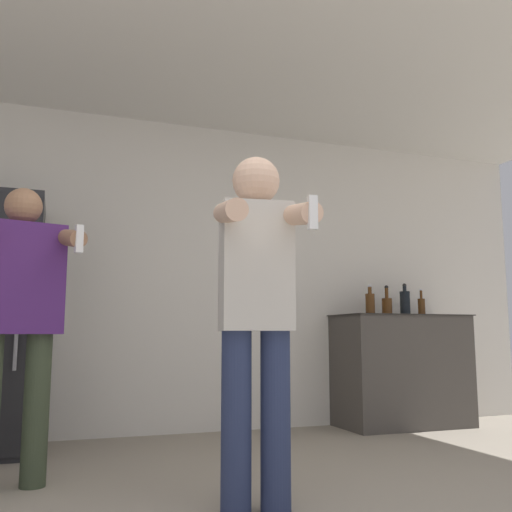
{
  "coord_description": "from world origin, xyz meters",
  "views": [
    {
      "loc": [
        -0.85,
        -1.84,
        0.77
      ],
      "look_at": [
        0.03,
        0.63,
        1.14
      ],
      "focal_mm": 40.0,
      "sensor_mm": 36.0,
      "label": 1
    }
  ],
  "objects_px": {
    "bottle_brown_liquor": "(422,306)",
    "bottle_red_label": "(387,305)",
    "bottle_amber_bourbon": "(405,302)",
    "person_woman_foreground": "(257,301)",
    "bottle_clear_vodka": "(370,303)",
    "person_man_side": "(18,308)"
  },
  "relations": [
    {
      "from": "bottle_brown_liquor",
      "to": "person_woman_foreground",
      "type": "height_order",
      "value": "person_woman_foreground"
    },
    {
      "from": "person_woman_foreground",
      "to": "person_man_side",
      "type": "bearing_deg",
      "value": 143.65
    },
    {
      "from": "bottle_brown_liquor",
      "to": "bottle_red_label",
      "type": "relative_size",
      "value": 0.92
    },
    {
      "from": "bottle_red_label",
      "to": "bottle_clear_vodka",
      "type": "height_order",
      "value": "bottle_clear_vodka"
    },
    {
      "from": "bottle_amber_bourbon",
      "to": "bottle_brown_liquor",
      "type": "bearing_deg",
      "value": 0.0
    },
    {
      "from": "person_woman_foreground",
      "to": "person_man_side",
      "type": "relative_size",
      "value": 1.03
    },
    {
      "from": "bottle_amber_bourbon",
      "to": "person_man_side",
      "type": "relative_size",
      "value": 0.18
    },
    {
      "from": "bottle_amber_bourbon",
      "to": "person_woman_foreground",
      "type": "bearing_deg",
      "value": -137.99
    },
    {
      "from": "person_man_side",
      "to": "bottle_amber_bourbon",
      "type": "bearing_deg",
      "value": 19.2
    },
    {
      "from": "bottle_brown_liquor",
      "to": "person_woman_foreground",
      "type": "relative_size",
      "value": 0.15
    },
    {
      "from": "bottle_brown_liquor",
      "to": "person_woman_foreground",
      "type": "bearing_deg",
      "value": -140.26
    },
    {
      "from": "bottle_clear_vodka",
      "to": "bottle_amber_bourbon",
      "type": "bearing_deg",
      "value": 0.0
    },
    {
      "from": "bottle_brown_liquor",
      "to": "bottle_amber_bourbon",
      "type": "relative_size",
      "value": 0.85
    },
    {
      "from": "bottle_brown_liquor",
      "to": "bottle_amber_bourbon",
      "type": "height_order",
      "value": "bottle_amber_bourbon"
    },
    {
      "from": "bottle_red_label",
      "to": "bottle_amber_bourbon",
      "type": "bearing_deg",
      "value": 0.0
    },
    {
      "from": "bottle_brown_liquor",
      "to": "person_man_side",
      "type": "height_order",
      "value": "person_man_side"
    },
    {
      "from": "bottle_brown_liquor",
      "to": "bottle_red_label",
      "type": "height_order",
      "value": "bottle_red_label"
    },
    {
      "from": "bottle_amber_bourbon",
      "to": "person_man_side",
      "type": "height_order",
      "value": "person_man_side"
    },
    {
      "from": "bottle_amber_bourbon",
      "to": "person_man_side",
      "type": "xyz_separation_m",
      "value": [
        -3.11,
        -1.08,
        -0.15
      ]
    },
    {
      "from": "bottle_brown_liquor",
      "to": "bottle_amber_bourbon",
      "type": "bearing_deg",
      "value": 180.0
    },
    {
      "from": "bottle_brown_liquor",
      "to": "bottle_clear_vodka",
      "type": "relative_size",
      "value": 0.91
    },
    {
      "from": "bottle_amber_bourbon",
      "to": "person_woman_foreground",
      "type": "distance_m",
      "value": 2.77
    }
  ]
}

